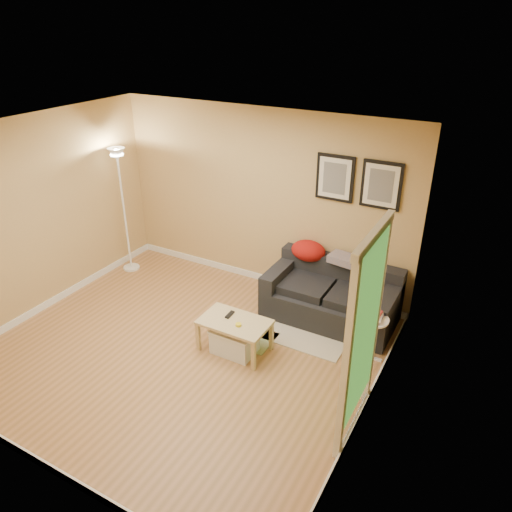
% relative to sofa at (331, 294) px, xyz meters
% --- Properties ---
extents(floor, '(4.50, 4.50, 0.00)m').
position_rel_sofa_xyz_m(floor, '(-1.30, -1.53, -0.38)').
color(floor, '#AE794A').
rests_on(floor, ground).
extents(ceiling, '(4.50, 4.50, 0.00)m').
position_rel_sofa_xyz_m(ceiling, '(-1.30, -1.53, 2.23)').
color(ceiling, white).
rests_on(ceiling, wall_back).
extents(wall_back, '(4.50, 0.00, 4.50)m').
position_rel_sofa_xyz_m(wall_back, '(-1.30, 0.47, 0.92)').
color(wall_back, tan).
rests_on(wall_back, ground).
extents(wall_front, '(4.50, 0.00, 4.50)m').
position_rel_sofa_xyz_m(wall_front, '(-1.30, -3.53, 0.92)').
color(wall_front, tan).
rests_on(wall_front, ground).
extents(wall_left, '(0.00, 4.00, 4.00)m').
position_rel_sofa_xyz_m(wall_left, '(-3.55, -1.53, 0.92)').
color(wall_left, tan).
rests_on(wall_left, ground).
extents(wall_right, '(0.00, 4.00, 4.00)m').
position_rel_sofa_xyz_m(wall_right, '(0.95, -1.53, 0.92)').
color(wall_right, tan).
rests_on(wall_right, ground).
extents(baseboard_back, '(4.50, 0.02, 0.10)m').
position_rel_sofa_xyz_m(baseboard_back, '(-1.30, 0.46, -0.33)').
color(baseboard_back, white).
rests_on(baseboard_back, ground).
extents(baseboard_front, '(4.50, 0.02, 0.10)m').
position_rel_sofa_xyz_m(baseboard_front, '(-1.30, -3.52, -0.33)').
color(baseboard_front, white).
rests_on(baseboard_front, ground).
extents(baseboard_left, '(0.02, 4.00, 0.10)m').
position_rel_sofa_xyz_m(baseboard_left, '(-3.54, -1.53, -0.33)').
color(baseboard_left, white).
rests_on(baseboard_left, ground).
extents(baseboard_right, '(0.02, 4.00, 0.10)m').
position_rel_sofa_xyz_m(baseboard_right, '(0.94, -1.53, -0.33)').
color(baseboard_right, white).
rests_on(baseboard_right, ground).
extents(sofa, '(1.70, 0.90, 0.75)m').
position_rel_sofa_xyz_m(sofa, '(0.00, 0.00, 0.00)').
color(sofa, black).
rests_on(sofa, ground).
extents(red_throw, '(0.48, 0.36, 0.28)m').
position_rel_sofa_xyz_m(red_throw, '(-0.47, 0.29, 0.40)').
color(red_throw, '#A5180F').
rests_on(red_throw, sofa).
extents(plaid_throw, '(0.45, 0.32, 0.10)m').
position_rel_sofa_xyz_m(plaid_throw, '(0.07, 0.27, 0.41)').
color(plaid_throw, tan).
rests_on(plaid_throw, sofa).
extents(framed_print_left, '(0.50, 0.04, 0.60)m').
position_rel_sofa_xyz_m(framed_print_left, '(-0.22, 0.45, 1.43)').
color(framed_print_left, black).
rests_on(framed_print_left, wall_back).
extents(framed_print_right, '(0.50, 0.04, 0.60)m').
position_rel_sofa_xyz_m(framed_print_right, '(0.38, 0.45, 1.43)').
color(framed_print_right, black).
rests_on(framed_print_right, wall_back).
extents(area_rug, '(1.25, 0.85, 0.01)m').
position_rel_sofa_xyz_m(area_rug, '(-0.21, -0.44, -0.37)').
color(area_rug, beige).
rests_on(area_rug, ground).
extents(green_runner, '(0.70, 0.50, 0.01)m').
position_rel_sofa_xyz_m(green_runner, '(-0.76, -0.91, -0.37)').
color(green_runner, '#668C4C').
rests_on(green_runner, ground).
extents(coffee_table, '(0.95, 0.76, 0.41)m').
position_rel_sofa_xyz_m(coffee_table, '(-0.76, -1.20, -0.17)').
color(coffee_table, tan).
rests_on(coffee_table, ground).
extents(remote_control, '(0.06, 0.16, 0.02)m').
position_rel_sofa_xyz_m(remote_control, '(-0.87, -1.12, 0.05)').
color(remote_control, black).
rests_on(remote_control, coffee_table).
extents(tape_roll, '(0.07, 0.07, 0.03)m').
position_rel_sofa_xyz_m(tape_roll, '(-0.66, -1.26, 0.05)').
color(tape_roll, yellow).
rests_on(tape_roll, coffee_table).
extents(storage_bin, '(0.52, 0.38, 0.32)m').
position_rel_sofa_xyz_m(storage_bin, '(-0.74, -1.24, -0.21)').
color(storage_bin, white).
rests_on(storage_bin, ground).
extents(side_table, '(0.37, 0.37, 0.56)m').
position_rel_sofa_xyz_m(side_table, '(0.72, -0.57, -0.09)').
color(side_table, white).
rests_on(side_table, ground).
extents(book_stack, '(0.22, 0.27, 0.07)m').
position_rel_sofa_xyz_m(book_stack, '(0.72, -0.56, 0.22)').
color(book_stack, '#3748A6').
rests_on(book_stack, side_table).
extents(floor_lamp, '(0.25, 0.25, 1.96)m').
position_rel_sofa_xyz_m(floor_lamp, '(-3.30, -0.22, 0.55)').
color(floor_lamp, white).
rests_on(floor_lamp, ground).
extents(doorway, '(0.12, 1.01, 2.13)m').
position_rel_sofa_xyz_m(doorway, '(0.90, -1.68, 0.65)').
color(doorway, white).
rests_on(doorway, ground).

